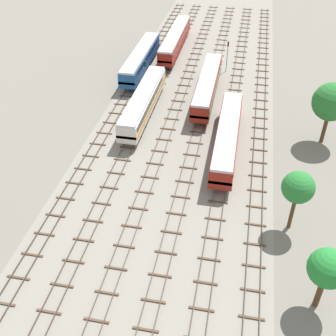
% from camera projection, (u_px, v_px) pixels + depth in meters
% --- Properties ---
extents(ground_plane, '(480.00, 480.00, 0.00)m').
position_uv_depth(ground_plane, '(183.00, 129.00, 63.05)').
color(ground_plane, slate).
extents(ballast_bed, '(26.81, 176.00, 0.01)m').
position_uv_depth(ballast_bed, '(183.00, 129.00, 63.05)').
color(ballast_bed, gray).
rests_on(ballast_bed, ground).
extents(track_far_left, '(2.40, 126.00, 0.29)m').
position_uv_depth(track_far_left, '(113.00, 118.00, 65.51)').
color(track_far_left, '#47382D').
rests_on(track_far_left, ground).
extents(track_left, '(2.40, 126.00, 0.29)m').
position_uv_depth(track_left, '(141.00, 121.00, 64.81)').
color(track_left, '#47382D').
rests_on(track_left, ground).
extents(track_centre_left, '(2.40, 126.00, 0.29)m').
position_uv_depth(track_centre_left, '(170.00, 124.00, 64.10)').
color(track_centre_left, '#47382D').
rests_on(track_centre_left, ground).
extents(track_centre, '(2.40, 126.00, 0.29)m').
position_uv_depth(track_centre, '(199.00, 127.00, 63.39)').
color(track_centre, '#47382D').
rests_on(track_centre, ground).
extents(track_centre_right, '(2.40, 126.00, 0.29)m').
position_uv_depth(track_centre_right, '(229.00, 130.00, 62.69)').
color(track_centre_right, '#47382D').
rests_on(track_centre_right, ground).
extents(track_right, '(2.40, 126.00, 0.29)m').
position_uv_depth(track_right, '(260.00, 133.00, 61.98)').
color(track_right, '#47382D').
rests_on(track_right, ground).
extents(diesel_railcar_centre_right_near, '(2.96, 20.50, 3.80)m').
position_uv_depth(diesel_railcar_centre_right_near, '(227.00, 136.00, 56.87)').
color(diesel_railcar_centre_right_near, maroon).
rests_on(diesel_railcar_centre_right_near, ground).
extents(diesel_railcar_left_mid, '(2.96, 20.50, 3.80)m').
position_uv_depth(diesel_railcar_left_mid, '(143.00, 101.00, 64.71)').
color(diesel_railcar_left_mid, beige).
rests_on(diesel_railcar_left_mid, ground).
extents(diesel_railcar_centre_midfar, '(2.96, 20.50, 3.80)m').
position_uv_depth(diesel_railcar_centre_midfar, '(207.00, 85.00, 69.10)').
color(diesel_railcar_centre_midfar, maroon).
rests_on(diesel_railcar_centre_midfar, ground).
extents(diesel_railcar_far_left_far, '(2.96, 20.50, 3.80)m').
position_uv_depth(diesel_railcar_far_left_far, '(141.00, 58.00, 78.05)').
color(diesel_railcar_far_left_far, '#194C8C').
rests_on(diesel_railcar_far_left_far, ground).
extents(passenger_coach_left_farther, '(2.96, 22.00, 3.80)m').
position_uv_depth(passenger_coach_left_farther, '(175.00, 39.00, 86.03)').
color(passenger_coach_left_farther, maroon).
rests_on(passenger_coach_left_farther, ground).
extents(signal_post_nearest, '(0.28, 0.47, 4.61)m').
position_uv_depth(signal_post_nearest, '(145.00, 70.00, 73.06)').
color(signal_post_nearest, gray).
rests_on(signal_post_nearest, ground).
extents(signal_post_near, '(0.28, 0.47, 5.95)m').
position_uv_depth(signal_post_near, '(227.00, 53.00, 77.25)').
color(signal_post_near, gray).
rests_on(signal_post_near, ground).
extents(lineside_tree_1, '(3.58, 3.58, 7.01)m').
position_uv_depth(lineside_tree_1, '(328.00, 269.00, 35.55)').
color(lineside_tree_1, '#4C331E').
rests_on(lineside_tree_1, ground).
extents(lineside_tree_2, '(3.49, 3.49, 7.55)m').
position_uv_depth(lineside_tree_2, '(298.00, 188.00, 43.18)').
color(lineside_tree_2, '#4C331E').
rests_on(lineside_tree_2, ground).
extents(lineside_tree_3, '(5.29, 5.29, 9.13)m').
position_uv_depth(lineside_tree_3, '(332.00, 102.00, 56.47)').
color(lineside_tree_3, '#4C331E').
rests_on(lineside_tree_3, ground).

